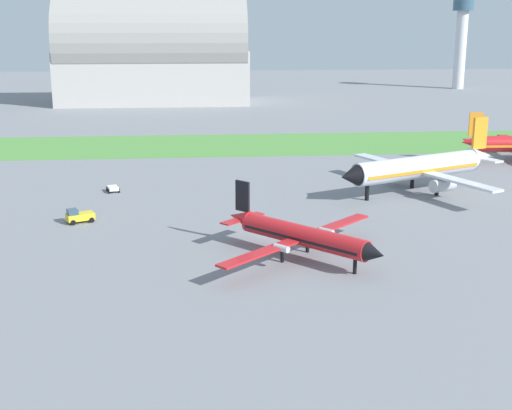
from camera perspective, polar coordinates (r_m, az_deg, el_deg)
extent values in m
plane|color=gray|center=(89.00, 1.34, -2.34)|extent=(600.00, 600.00, 0.00)
cube|color=#549342|center=(152.90, -1.37, 4.97)|extent=(360.00, 28.00, 0.08)
cylinder|color=red|center=(78.84, 3.91, -2.52)|extent=(13.27, 13.87, 2.34)
cone|color=black|center=(73.78, 9.67, -3.94)|extent=(3.28, 3.28, 2.29)
cone|color=red|center=(84.87, -1.33, -1.02)|extent=(3.78, 3.83, 2.11)
cube|color=black|center=(78.90, 3.90, -2.65)|extent=(12.66, 13.22, 0.33)
cube|color=red|center=(84.19, 6.35, -1.74)|extent=(10.49, 10.03, 0.23)
cube|color=red|center=(74.52, 0.57, -3.86)|extent=(10.49, 10.03, 0.23)
cylinder|color=#B7BABF|center=(82.02, 5.78, -2.17)|extent=(1.83, 1.88, 0.75)
cylinder|color=#B7BABF|center=(75.79, 2.10, -3.55)|extent=(1.83, 1.88, 0.75)
cube|color=black|center=(83.85, -1.11, 0.73)|extent=(1.65, 1.73, 3.75)
cube|color=red|center=(85.74, -0.36, -0.89)|extent=(3.35, 3.27, 0.19)
cube|color=red|center=(83.43, -1.87, -1.35)|extent=(3.35, 3.27, 0.19)
cylinder|color=black|center=(75.62, 8.10, -5.00)|extent=(0.42, 0.42, 1.64)
cylinder|color=black|center=(81.88, 4.23, -3.33)|extent=(0.42, 0.42, 1.64)
cylinder|color=black|center=(78.43, 2.16, -4.12)|extent=(0.42, 0.42, 1.64)
cylinder|color=silver|center=(111.97, 13.08, 3.02)|extent=(22.89, 12.93, 3.59)
cone|color=black|center=(103.78, 7.72, 2.35)|extent=(4.42, 4.55, 3.52)
cone|color=silver|center=(121.41, 17.92, 3.80)|extent=(5.49, 4.82, 3.23)
cube|color=orange|center=(112.03, 13.08, 2.88)|extent=(21.73, 12.46, 0.50)
cube|color=silver|center=(107.05, 16.12, 1.94)|extent=(8.52, 15.21, 0.36)
cube|color=silver|center=(118.28, 10.77, 3.45)|extent=(8.52, 15.21, 0.36)
cylinder|color=#B7BABF|center=(109.27, 15.03, 1.58)|extent=(4.38, 3.41, 1.97)
cylinder|color=#B7BABF|center=(116.44, 11.62, 2.59)|extent=(4.38, 3.41, 1.97)
cube|color=orange|center=(120.29, 17.85, 5.62)|extent=(2.85, 1.60, 5.22)
cube|color=silver|center=(119.44, 18.49, 3.54)|extent=(3.66, 4.97, 0.29)
cube|color=silver|center=(122.49, 16.93, 3.93)|extent=(3.66, 4.97, 0.29)
cylinder|color=black|center=(106.39, 9.07, 0.98)|extent=(0.65, 0.65, 2.28)
cylinder|color=black|center=(111.69, 14.58, 1.35)|extent=(0.65, 0.65, 2.28)
cylinder|color=black|center=(115.69, 12.67, 1.93)|extent=(0.65, 0.65, 2.28)
cone|color=red|center=(139.24, 17.21, 4.94)|extent=(4.06, 2.95, 2.79)
cube|color=orange|center=(138.92, 17.54, 6.32)|extent=(2.55, 0.48, 4.50)
cube|color=red|center=(141.27, 17.16, 5.04)|extent=(1.86, 4.01, 0.25)
cube|color=red|center=(137.62, 17.70, 4.76)|extent=(1.86, 4.01, 0.25)
cube|color=yellow|center=(96.61, -14.19, -0.92)|extent=(4.02, 3.15, 0.90)
cube|color=#334C60|center=(96.15, -14.79, -0.54)|extent=(1.81, 1.92, 0.70)
cylinder|color=black|center=(95.58, -14.74, -1.41)|extent=(0.74, 0.52, 0.70)
cylinder|color=black|center=(97.26, -15.03, -1.15)|extent=(0.74, 0.52, 0.70)
cylinder|color=black|center=(96.22, -13.30, -1.20)|extent=(0.74, 0.52, 0.70)
cylinder|color=black|center=(97.89, -13.61, -0.95)|extent=(0.74, 0.52, 0.70)
cube|color=white|center=(112.67, -11.63, 1.37)|extent=(2.14, 2.73, 0.55)
cylinder|color=black|center=(113.41, -12.08, 1.29)|extent=(0.44, 0.74, 0.70)
cylinder|color=black|center=(113.67, -11.33, 1.36)|extent=(0.44, 0.74, 0.70)
cylinder|color=black|center=(111.80, -11.92, 1.11)|extent=(0.44, 0.74, 0.70)
cylinder|color=black|center=(112.06, -11.17, 1.18)|extent=(0.44, 0.74, 0.70)
cube|color=#BCB7B2|center=(234.51, -8.34, 10.35)|extent=(60.94, 27.96, 16.90)
cylinder|color=gray|center=(233.92, -8.44, 13.09)|extent=(59.72, 30.75, 30.75)
cylinder|color=silver|center=(291.68, 16.38, 12.06)|extent=(4.40, 4.40, 29.99)
cylinder|color=#38566B|center=(291.52, 16.63, 15.39)|extent=(8.00, 8.00, 4.00)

